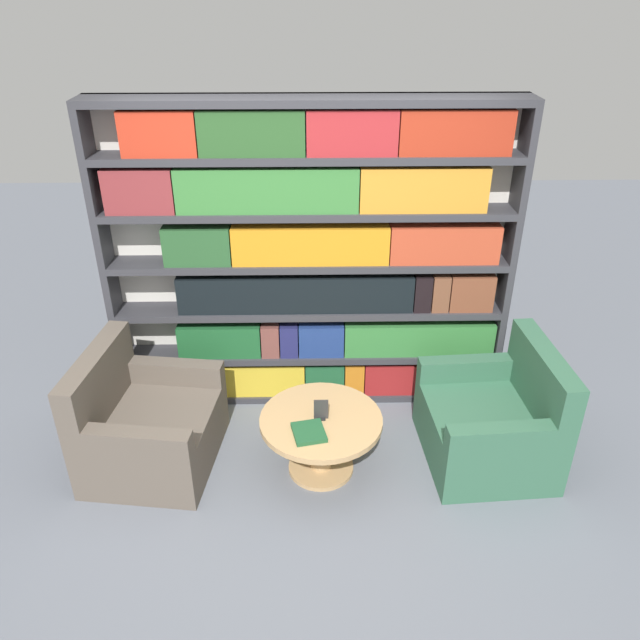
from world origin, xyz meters
The scene contains 7 objects.
ground_plane centered at (0.00, 0.00, 0.00)m, with size 14.00×14.00×0.00m, color slate.
bookshelf centered at (0.04, 1.22, 1.15)m, with size 2.92×0.30×2.29m.
armchair_left centered at (-1.11, 0.44, 0.28)m, with size 0.91×0.98×0.84m.
armchair_right centered at (1.25, 0.44, 0.28)m, with size 0.86×0.94×0.84m.
coffee_table centered at (0.07, 0.32, 0.31)m, with size 0.81×0.81×0.43m.
table_sign centered at (0.07, 0.32, 0.50)m, with size 0.09×0.06×0.14m.
stray_book centered at (-0.01, 0.16, 0.45)m, with size 0.24×0.25×0.03m.
Camera 1 is at (0.01, -2.91, 2.98)m, focal length 35.00 mm.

